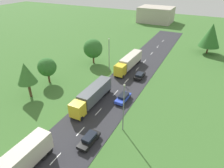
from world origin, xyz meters
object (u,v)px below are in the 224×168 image
(car_fourth, at_px, (123,98))
(tree_oak, at_px, (211,35))
(lamppost_third, at_px, (109,54))
(lamppost_second, at_px, (124,106))
(tree_pine, at_px, (93,49))
(tree_ash, at_px, (26,73))
(car_third, at_px, (89,139))
(tree_birch, at_px, (47,67))
(distant_building, at_px, (156,15))
(car_fifth, at_px, (140,75))
(truck_second, at_px, (92,95))
(truck_third, at_px, (129,62))

(car_fourth, xyz_separation_m, tree_oak, (13.56, 38.11, 5.24))
(car_fourth, bearing_deg, lamppost_third, 129.23)
(lamppost_second, relative_size, lamppost_third, 0.98)
(tree_pine, xyz_separation_m, tree_ash, (-2.77, -21.73, 1.13))
(car_third, xyz_separation_m, tree_birch, (-19.48, 12.48, 3.29))
(car_fourth, distance_m, distant_building, 77.42)
(car_third, relative_size, lamppost_third, 0.48)
(car_fifth, height_order, distant_building, distant_building)
(car_third, bearing_deg, car_fifth, 91.00)
(truck_second, xyz_separation_m, car_fifth, (4.83, 14.95, -1.28))
(truck_second, relative_size, tree_oak, 1.27)
(car_fourth, xyz_separation_m, lamppost_third, (-9.11, 11.16, 4.31))
(lamppost_second, distance_m, tree_birch, 24.10)
(truck_second, relative_size, lamppost_third, 1.33)
(car_third, bearing_deg, tree_ash, 162.73)
(tree_birch, xyz_separation_m, distant_building, (4.54, 76.75, -0.30))
(lamppost_third, bearing_deg, lamppost_second, -56.69)
(truck_second, bearing_deg, lamppost_second, -26.48)
(tree_birch, xyz_separation_m, tree_pine, (3.51, 15.07, 0.37))
(truck_third, bearing_deg, car_third, -79.94)
(car_fifth, relative_size, tree_ash, 0.54)
(distant_building, bearing_deg, car_fifth, -77.35)
(lamppost_second, xyz_separation_m, lamppost_third, (-12.64, 19.23, 0.08))
(tree_oak, bearing_deg, truck_third, -129.01)
(tree_oak, relative_size, tree_birch, 1.53)
(car_fourth, relative_size, tree_ash, 0.58)
(truck_third, height_order, tree_pine, tree_pine)
(car_fifth, xyz_separation_m, lamppost_third, (-8.72, -0.08, 4.34))
(car_third, relative_size, car_fifth, 1.04)
(car_fifth, xyz_separation_m, lamppost_second, (3.92, -19.31, 4.26))
(truck_third, relative_size, distant_building, 0.78)
(lamppost_second, relative_size, tree_ash, 1.15)
(distant_building, bearing_deg, car_third, -80.50)
(car_third, height_order, tree_birch, tree_birch)
(car_fourth, relative_size, car_fifth, 1.07)
(car_third, bearing_deg, car_fourth, 90.13)
(tree_oak, bearing_deg, car_third, -104.74)
(lamppost_second, bearing_deg, tree_birch, 162.53)
(truck_third, relative_size, tree_pine, 1.85)
(car_third, distance_m, tree_ash, 20.20)
(tree_birch, relative_size, distant_building, 0.37)
(lamppost_second, bearing_deg, car_third, -123.64)
(lamppost_second, bearing_deg, lamppost_third, 123.31)
(truck_second, xyz_separation_m, distant_building, (-9.68, 79.62, 1.76))
(lamppost_third, xyz_separation_m, tree_oak, (22.68, 26.95, 0.93))
(tree_pine, height_order, tree_ash, tree_ash)
(car_fifth, distance_m, distant_building, 66.35)
(truck_second, height_order, tree_birch, tree_birch)
(car_fifth, xyz_separation_m, distant_building, (-14.51, 64.67, 3.04))
(lamppost_second, distance_m, tree_oak, 47.27)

